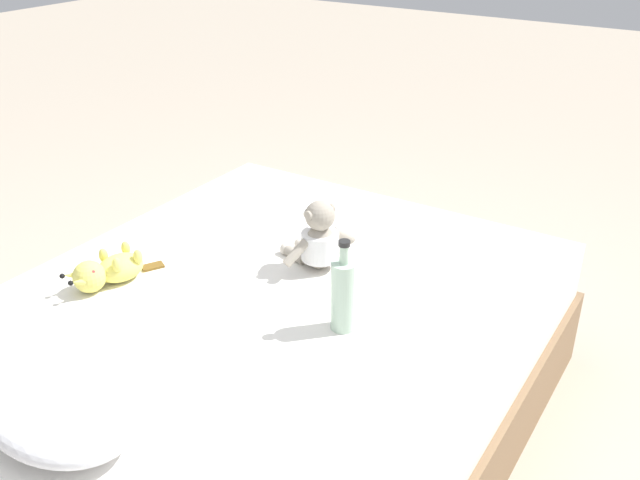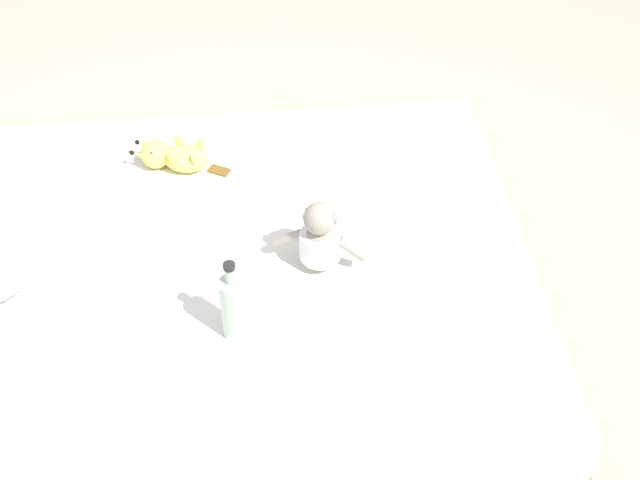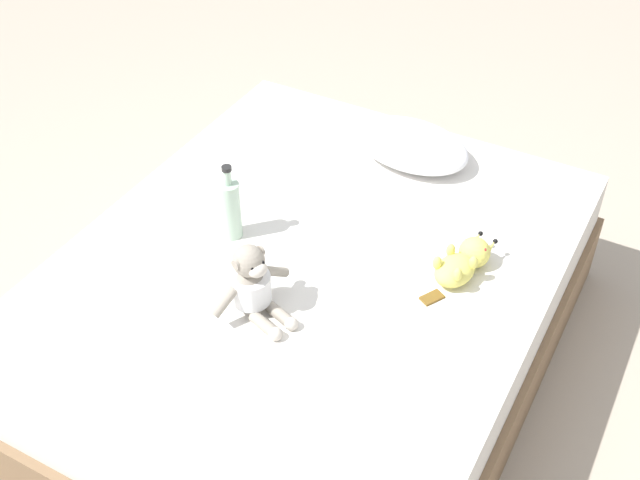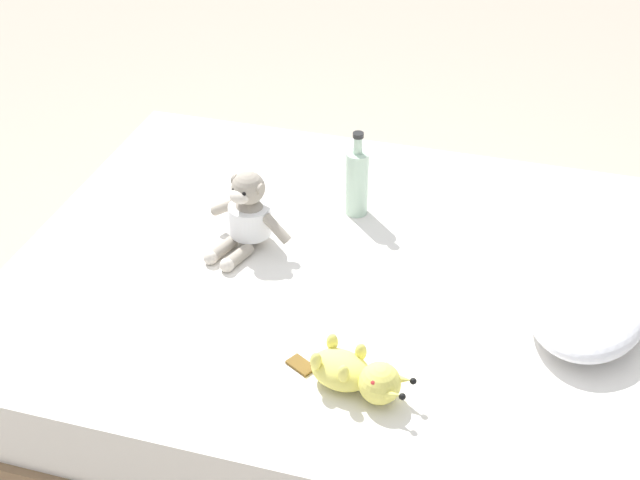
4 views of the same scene
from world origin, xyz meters
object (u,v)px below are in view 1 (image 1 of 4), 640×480
(bed, at_px, (261,369))
(plush_yellow_creature, at_px, (107,271))
(glass_bottle, at_px, (343,294))
(plush_monkey, at_px, (318,240))
(pillow, at_px, (59,407))

(bed, height_order, plush_yellow_creature, plush_yellow_creature)
(glass_bottle, bearing_deg, plush_monkey, -46.17)
(plush_monkey, relative_size, plush_yellow_creature, 0.85)
(bed, xyz_separation_m, plush_yellow_creature, (0.45, 0.17, 0.30))
(plush_yellow_creature, bearing_deg, plush_monkey, -137.59)
(pillow, bearing_deg, glass_bottle, -116.02)
(pillow, bearing_deg, plush_monkey, -95.30)
(plush_yellow_creature, bearing_deg, bed, -159.90)
(plush_monkey, height_order, glass_bottle, glass_bottle)
(glass_bottle, bearing_deg, plush_yellow_creature, 14.12)
(plush_monkey, bearing_deg, plush_yellow_creature, 42.41)
(plush_yellow_creature, xyz_separation_m, glass_bottle, (-0.74, -0.19, 0.06))
(bed, xyz_separation_m, plush_monkey, (-0.03, -0.28, 0.34))
(pillow, distance_m, glass_bottle, 0.77)
(bed, distance_m, glass_bottle, 0.46)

